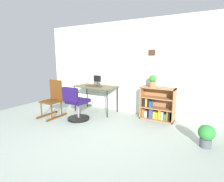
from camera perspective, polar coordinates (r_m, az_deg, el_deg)
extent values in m
plane|color=#99A49A|center=(3.30, -12.35, -16.06)|extent=(6.24, 6.24, 0.00)
cube|color=silver|center=(4.76, 4.86, 7.40)|extent=(5.20, 0.10, 2.40)
cube|color=#3E2417|center=(4.45, 12.72, 12.03)|extent=(0.16, 0.02, 0.14)
cube|color=brown|center=(4.79, -5.22, 1.46)|extent=(1.12, 0.62, 0.03)
cylinder|color=black|center=(4.98, -11.86, -2.59)|extent=(0.03, 0.03, 0.69)
cylinder|color=black|center=(4.37, -1.56, -4.25)|extent=(0.03, 0.03, 0.69)
cylinder|color=black|center=(5.38, -8.05, -1.47)|extent=(0.03, 0.03, 0.69)
cylinder|color=black|center=(4.82, 1.79, -2.82)|extent=(0.03, 0.03, 0.69)
cylinder|color=#262628|center=(4.88, -4.69, 1.89)|extent=(0.16, 0.16, 0.01)
cylinder|color=#262628|center=(4.88, -4.70, 2.52)|extent=(0.03, 0.03, 0.10)
cube|color=black|center=(4.85, -4.79, 4.05)|extent=(0.23, 0.02, 0.17)
cube|color=#36271F|center=(4.73, -5.82, 1.61)|extent=(0.43, 0.15, 0.02)
cylinder|color=black|center=(4.41, -10.73, -8.66)|extent=(0.52, 0.52, 0.05)
cylinder|color=slate|center=(4.34, -10.83, -6.06)|extent=(0.05, 0.05, 0.37)
cube|color=#201049|center=(4.28, -10.93, -3.19)|extent=(0.44, 0.44, 0.08)
cube|color=#201049|center=(4.06, -13.34, -1.16)|extent=(0.42, 0.07, 0.32)
cube|color=#542F10|center=(4.89, -20.18, -7.21)|extent=(0.04, 0.64, 0.04)
cube|color=#542F10|center=(4.63, -17.29, -8.04)|extent=(0.04, 0.64, 0.04)
cylinder|color=#542F10|center=(4.74, -21.82, -5.48)|extent=(0.03, 0.03, 0.34)
cylinder|color=#542F10|center=(4.47, -18.94, -6.25)|extent=(0.03, 0.03, 0.34)
cylinder|color=#542F10|center=(4.94, -18.90, -4.66)|extent=(0.03, 0.03, 0.34)
cylinder|color=#542F10|center=(4.68, -15.98, -5.34)|extent=(0.03, 0.03, 0.34)
cube|color=#542F10|center=(4.66, -19.06, -3.19)|extent=(0.42, 0.40, 0.04)
cube|color=#542F10|center=(4.72, -17.62, 0.40)|extent=(0.40, 0.04, 0.50)
cube|color=#97643D|center=(4.46, 9.71, -3.44)|extent=(0.02, 0.30, 0.79)
cube|color=#97643D|center=(4.27, 19.40, -4.56)|extent=(0.02, 0.30, 0.79)
cube|color=#97643D|center=(4.27, 14.69, 0.94)|extent=(0.79, 0.30, 0.02)
cube|color=#97643D|center=(4.46, 14.21, -8.73)|extent=(0.79, 0.30, 0.02)
cube|color=#97643D|center=(4.48, 14.93, -3.60)|extent=(0.79, 0.02, 0.79)
cube|color=#97643D|center=(4.38, 14.38, -5.39)|extent=(0.74, 0.28, 0.02)
cube|color=#97643D|center=(4.32, 14.53, -2.19)|extent=(0.74, 0.28, 0.02)
cube|color=#99591E|center=(4.51, 10.18, -6.89)|extent=(0.06, 0.12, 0.19)
cube|color=beige|center=(4.50, 10.96, -7.25)|extent=(0.06, 0.11, 0.15)
cube|color=black|center=(4.48, 11.64, -7.21)|extent=(0.03, 0.11, 0.17)
cube|color=#593372|center=(4.46, 12.13, -7.09)|extent=(0.03, 0.09, 0.20)
cube|color=#1E478C|center=(4.45, 12.69, -7.14)|extent=(0.05, 0.10, 0.21)
cube|color=#B79323|center=(4.44, 13.55, -7.51)|extent=(0.07, 0.10, 0.17)
cube|color=#B79323|center=(4.42, 14.32, -7.64)|extent=(0.05, 0.10, 0.16)
cube|color=#B79323|center=(4.40, 15.13, -7.42)|extent=(0.06, 0.11, 0.22)
cube|color=beige|center=(4.39, 15.89, -7.69)|extent=(0.04, 0.10, 0.19)
cube|color=#237238|center=(4.38, 16.71, -8.02)|extent=(0.06, 0.12, 0.15)
cube|color=#99591E|center=(4.36, 17.41, -7.73)|extent=(0.03, 0.09, 0.21)
cube|color=black|center=(4.35, 18.02, -7.77)|extent=(0.04, 0.10, 0.22)
cube|color=black|center=(4.44, 10.34, -3.53)|extent=(0.07, 0.11, 0.20)
cube|color=#B79323|center=(4.42, 11.16, -3.60)|extent=(0.05, 0.13, 0.20)
cube|color=black|center=(4.40, 11.81, -3.60)|extent=(0.04, 0.12, 0.22)
cube|color=#1E478C|center=(4.39, 12.43, -4.11)|extent=(0.05, 0.12, 0.15)
cylinder|color=#9E6642|center=(4.28, 12.92, 2.09)|extent=(0.15, 0.15, 0.13)
sphere|color=#2B7928|center=(4.26, 13.00, 3.89)|extent=(0.17, 0.17, 0.17)
cylinder|color=#474C51|center=(3.46, 27.91, -14.51)|extent=(0.18, 0.18, 0.15)
sphere|color=#2A7C31|center=(3.39, 28.19, -11.73)|extent=(0.27, 0.27, 0.27)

